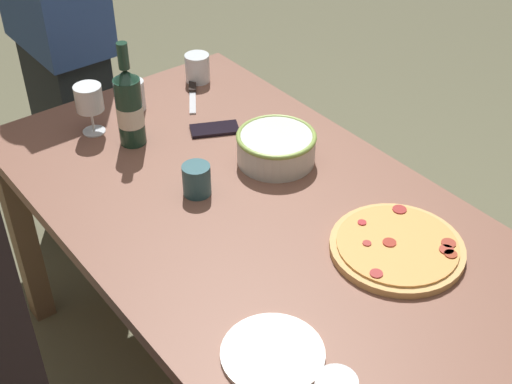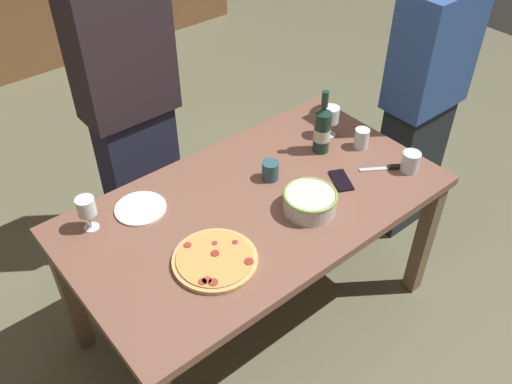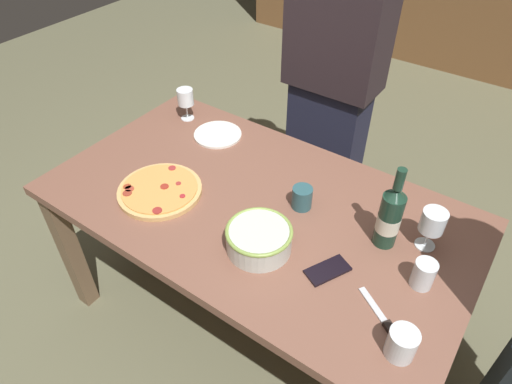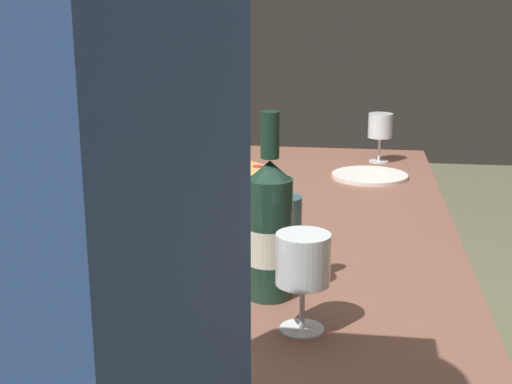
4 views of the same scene
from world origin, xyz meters
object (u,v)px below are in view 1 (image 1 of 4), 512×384
Objects in this scene: cell_phone at (215,129)px; pizza_knife at (193,93)px; serving_bowl at (276,146)px; side_plate at (273,353)px; wine_glass_near_pizza at (89,99)px; wine_bottle at (129,107)px; cup_spare at (197,68)px; person_guest_left at (60,39)px; dining_table at (256,236)px; pizza at (397,247)px; cup_ceramic at (197,180)px; cup_amber at (134,95)px.

cell_phone is 0.83× the size of pizza_knife.
side_plate is at bearing 140.27° from serving_bowl.
serving_bowl is 0.57m from wine_glass_near_pizza.
cup_spare is at bearing -61.24° from wine_bottle.
serving_bowl is 1.00m from person_guest_left.
wine_bottle reaches higher than dining_table.
pizza is 0.47m from serving_bowl.
person_guest_left is (0.53, -0.15, -0.05)m from wine_glass_near_pizza.
wine_glass_near_pizza is 0.89× the size of pizza_knife.
dining_table is 17.02× the size of cup_spare.
person_guest_left is (0.52, 0.21, 0.06)m from pizza_knife.
serving_bowl is at bearing -52.30° from dining_table.
cup_ceramic is at bearing 28.68° from dining_table.
person_guest_left is at bearing -143.10° from cell_phone.
dining_table is at bearing 6.64° from cell_phone.
side_plate is (-0.55, 0.19, -0.04)m from cup_ceramic.
side_plate is 1.54m from person_guest_left.
wine_bottle reaches higher than pizza.
serving_bowl is at bearing 36.97° from cell_phone.
cup_ceramic is at bearing -18.78° from side_plate.
wine_bottle is 0.14m from wine_glass_near_pizza.
wine_bottle is at bearing 113.60° from pizza_knife.
person_guest_left is (1.52, -0.26, 0.06)m from side_plate.
serving_bowl is 1.29× the size of pizza_knife.
person_guest_left reaches higher than cup_ceramic.
serving_bowl reaches higher than cell_phone.
pizza is 1.01m from cup_spare.
pizza is at bearing 6.41° from person_guest_left.
pizza is 0.20× the size of person_guest_left.
serving_bowl is 0.46m from pizza_knife.
cell_phone is (-0.22, -0.29, -0.11)m from wine_glass_near_pizza.
dining_table is 18.63× the size of cup_ceramic.
wine_bottle reaches higher than cup_ceramic.
cup_spare reaches higher than serving_bowl.
pizza is at bearing -152.97° from cup_ceramic.
cup_ceramic is (0.48, 0.25, 0.03)m from pizza.
cup_ceramic is at bearing -17.27° from cell_phone.
side_plate is at bearing -10.07° from person_guest_left.
cup_amber is at bearing 97.26° from cup_spare.
cup_ceramic is 0.98m from person_guest_left.
side_plate is at bearing -1.13° from cell_phone.
side_plate is (-0.06, 0.43, -0.01)m from pizza.
wine_glass_near_pizza is 0.44m from cup_spare.
dining_table is at bearing -169.13° from wine_bottle.
cup_spare reaches higher than side_plate.
cup_spare is 0.54× the size of pizza_knife.
dining_table is 0.22m from cup_ceramic.
person_guest_left is at bearing 2.08° from cup_amber.
wine_glass_near_pizza is (0.45, 0.33, 0.06)m from serving_bowl.
person_guest_left reaches higher than wine_glass_near_pizza.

